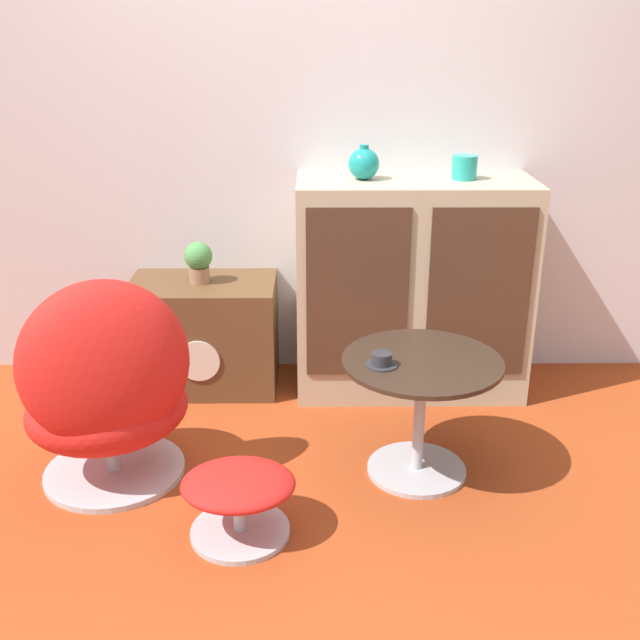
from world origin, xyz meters
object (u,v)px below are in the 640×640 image
(vase_inner_left, at_px, (464,167))
(potted_plant, at_px, (199,260))
(ottoman, at_px, (239,493))
(coffee_table, at_px, (420,399))
(sideboard, at_px, (411,287))
(teacup, at_px, (382,361))
(vase_leftmost, at_px, (364,164))
(egg_chair, at_px, (107,390))
(tv_console, at_px, (205,334))

(vase_inner_left, bearing_deg, potted_plant, 179.14)
(ottoman, xyz_separation_m, coffee_table, (0.67, 0.39, 0.16))
(sideboard, bearing_deg, teacup, -104.10)
(coffee_table, xyz_separation_m, vase_leftmost, (-0.19, 0.78, 0.76))
(teacup, bearing_deg, egg_chair, -179.75)
(coffee_table, bearing_deg, vase_leftmost, 103.42)
(egg_chair, xyz_separation_m, potted_plant, (0.23, 0.86, 0.24))
(ottoman, xyz_separation_m, vase_leftmost, (0.48, 1.17, 0.92))
(coffee_table, bearing_deg, sideboard, 86.34)
(tv_console, distance_m, potted_plant, 0.37)
(vase_inner_left, height_order, potted_plant, vase_inner_left)
(sideboard, xyz_separation_m, vase_inner_left, (0.21, 0.00, 0.56))
(ottoman, bearing_deg, vase_leftmost, 67.66)
(egg_chair, height_order, vase_leftmost, vase_leftmost)
(ottoman, bearing_deg, coffee_table, 30.28)
(tv_console, relative_size, vase_leftmost, 4.52)
(potted_plant, bearing_deg, vase_leftmost, -1.36)
(tv_console, height_order, vase_inner_left, vase_inner_left)
(vase_leftmost, bearing_deg, coffee_table, -76.58)
(tv_console, bearing_deg, sideboard, -1.24)
(potted_plant, xyz_separation_m, teacup, (0.79, -0.85, -0.13))
(sideboard, relative_size, potted_plant, 5.46)
(tv_console, xyz_separation_m, coffee_table, (0.94, -0.80, 0.06))
(vase_leftmost, xyz_separation_m, teacup, (0.03, -0.83, -0.58))
(tv_console, bearing_deg, vase_inner_left, -0.84)
(sideboard, relative_size, ottoman, 2.71)
(sideboard, relative_size, vase_leftmost, 6.98)
(ottoman, bearing_deg, potted_plant, 103.33)
(tv_console, xyz_separation_m, potted_plant, (-0.01, 0.00, 0.37))
(egg_chair, xyz_separation_m, vase_leftmost, (1.00, 0.84, 0.69))
(tv_console, distance_m, vase_leftmost, 1.12)
(coffee_table, distance_m, potted_plant, 1.28)
(egg_chair, xyz_separation_m, vase_inner_left, (1.45, 0.84, 0.68))
(tv_console, bearing_deg, vase_leftmost, -1.33)
(egg_chair, xyz_separation_m, coffee_table, (1.18, 0.06, -0.07))
(vase_inner_left, bearing_deg, coffee_table, -108.56)
(potted_plant, distance_m, teacup, 1.17)
(tv_console, distance_m, coffee_table, 1.24)
(teacup, bearing_deg, ottoman, -146.48)
(coffee_table, bearing_deg, tv_console, 139.71)
(sideboard, xyz_separation_m, egg_chair, (-1.23, -0.84, -0.12))
(tv_console, relative_size, potted_plant, 3.53)
(vase_inner_left, relative_size, teacup, 0.93)
(potted_plant, relative_size, teacup, 1.62)
(sideboard, height_order, vase_inner_left, vase_inner_left)
(vase_leftmost, bearing_deg, sideboard, -0.94)
(teacup, bearing_deg, tv_console, 132.61)
(sideboard, bearing_deg, potted_plant, 178.74)
(sideboard, relative_size, tv_console, 1.54)
(coffee_table, bearing_deg, vase_inner_left, 71.44)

